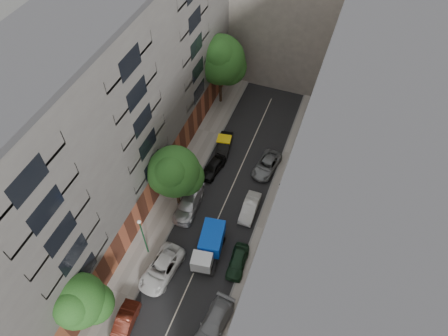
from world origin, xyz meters
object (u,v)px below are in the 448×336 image
at_px(car_right_3, 250,208).
at_px(tree_near, 80,303).
at_px(car_right_2, 238,261).
at_px(pedestrian, 281,186).
at_px(tree_far, 221,62).
at_px(car_left_1, 124,323).
at_px(car_left_2, 162,269).
at_px(tree_mid, 175,173).
at_px(car_right_1, 214,324).
at_px(car_left_4, 213,167).
at_px(lamp_post, 143,233).
at_px(car_left_5, 224,145).
at_px(tarp_truck, 209,245).
at_px(car_left_3, 189,204).
at_px(car_right_4, 267,165).

bearing_deg(car_right_3, tree_near, -121.22).
distance_m(car_right_2, pedestrian, 9.98).
distance_m(tree_far, pedestrian, 17.04).
bearing_deg(car_right_3, tree_far, 119.29).
distance_m(car_left_1, tree_far, 30.82).
distance_m(car_left_2, tree_mid, 9.04).
xyz_separation_m(car_left_2, car_right_1, (6.40, -3.00, -0.01)).
xyz_separation_m(car_left_4, car_right_3, (5.60, -3.80, -0.00)).
height_order(car_left_4, lamp_post, lamp_post).
distance_m(car_left_1, car_left_5, 22.41).
xyz_separation_m(car_left_2, car_right_3, (5.60, 9.40, -0.08)).
relative_size(car_right_3, tree_near, 0.60).
height_order(tarp_truck, tree_mid, tree_mid).
distance_m(tarp_truck, car_right_1, 7.21).
bearing_deg(car_left_3, car_right_3, 14.03).
distance_m(car_right_1, tree_near, 11.14).
bearing_deg(car_left_1, car_right_4, 67.46).
distance_m(car_left_1, lamp_post, 7.74).
distance_m(car_left_3, car_right_3, 6.42).
relative_size(car_right_1, tree_near, 0.74).
relative_size(car_left_2, car_right_3, 1.32).
xyz_separation_m(car_left_5, pedestrian, (7.99, -3.76, 0.31)).
distance_m(car_left_1, car_right_2, 11.37).
relative_size(car_left_2, car_right_4, 1.15).
xyz_separation_m(car_right_3, tree_near, (-9.10, -15.73, 3.92)).
distance_m(car_left_1, tree_mid, 14.04).
height_order(tarp_truck, car_left_3, tarp_truck).
bearing_deg(car_right_4, tree_far, 142.89).
bearing_deg(pedestrian, lamp_post, 29.73).
bearing_deg(car_left_5, pedestrian, -34.27).
bearing_deg(car_right_1, car_left_2, 160.66).
distance_m(tarp_truck, pedestrian, 10.57).
height_order(car_left_5, pedestrian, pedestrian).
height_order(car_left_2, pedestrian, pedestrian).
distance_m(car_left_4, car_right_4, 6.09).
bearing_deg(lamp_post, car_left_4, 79.44).
bearing_deg(pedestrian, car_left_2, 39.42).
distance_m(car_left_4, car_right_2, 11.87).
height_order(car_left_1, car_right_2, car_left_1).
bearing_deg(car_left_2, tree_mid, 108.53).
height_order(car_left_4, tree_mid, tree_mid).
distance_m(car_left_3, tree_mid, 4.67).
height_order(tree_mid, tree_far, tree_far).
relative_size(car_right_4, tree_near, 0.69).
xyz_separation_m(car_right_3, pedestrian, (2.39, 3.64, 0.33)).
xyz_separation_m(tarp_truck, car_left_5, (-3.40, 13.27, -0.59)).
distance_m(car_right_3, tree_mid, 8.82).
bearing_deg(car_right_1, pedestrian, 90.11).
height_order(car_left_1, car_right_4, car_left_1).
distance_m(car_left_4, tree_mid, 7.42).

